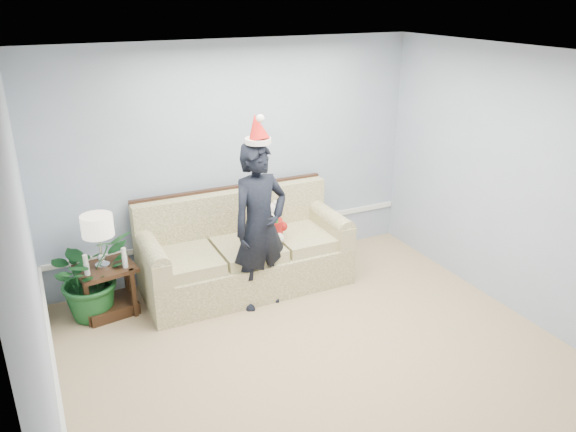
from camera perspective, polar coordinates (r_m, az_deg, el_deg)
The scene contains 10 objects.
room_shell at distance 4.42m, azimuth 6.18°, elevation -2.54°, with size 4.54×5.04×2.74m.
wainscot_trim at distance 5.41m, azimuth -11.83°, elevation -8.78°, with size 4.49×4.99×0.06m.
sofa at distance 6.43m, azimuth -4.54°, elevation -3.85°, with size 2.30×0.99×1.08m.
side_table at distance 6.22m, azimuth -17.74°, elevation -7.64°, with size 0.63×0.55×0.54m.
table_lamp at distance 5.90m, azimuth -18.78°, elevation -1.15°, with size 0.32×0.32×0.56m.
candle_pair at distance 5.93m, azimuth -18.04°, elevation -4.47°, with size 0.43×0.06×0.22m.
houseplant at distance 6.12m, azimuth -19.47°, elevation -5.71°, with size 0.83×0.72×0.92m, color #175022.
man at distance 5.81m, azimuth -2.89°, elevation -1.12°, with size 0.65×0.43×1.79m, color black.
santa_hat at distance 5.51m, azimuth -3.15°, elevation 8.73°, with size 0.31×0.34×0.31m.
teddy_bear at distance 6.27m, azimuth -1.79°, elevation -0.98°, with size 0.34×0.35×0.46m.
Camera 1 is at (-2.16, -3.39, 3.17)m, focal length 35.00 mm.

